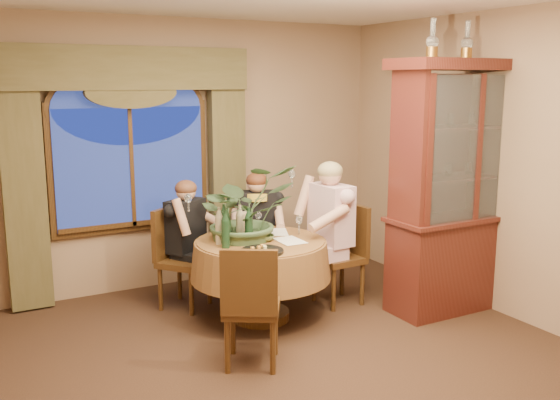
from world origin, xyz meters
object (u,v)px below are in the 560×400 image
oil_lamp_center (467,40)px  oil_lamp_right (499,41)px  dining_table (261,280)px  centerpiece_plant (244,175)px  wine_bottle_0 (225,229)px  chair_back_right (254,246)px  wine_bottle_1 (219,226)px  olive_bowl (265,238)px  wine_bottle_5 (249,226)px  wine_bottle_2 (227,227)px  chair_right (338,256)px  stoneware_vase (244,226)px  oil_lamp_left (433,38)px  chair_back (184,259)px  person_back (186,242)px  wine_bottle_3 (224,222)px  chair_front_left (252,305)px  person_scarf (257,232)px  person_pink (331,233)px  wine_bottle_4 (240,223)px  china_cabinet (459,187)px

oil_lamp_center → oil_lamp_right: 0.41m
dining_table → centerpiece_plant: 0.97m
dining_table → wine_bottle_0: bearing=-166.7°
chair_back_right → wine_bottle_0: 1.16m
centerpiece_plant → wine_bottle_1: bearing=-165.0°
olive_bowl → wine_bottle_5: bearing=-169.2°
wine_bottle_0 → wine_bottle_2: same height
oil_lamp_right → chair_right: 2.52m
chair_back_right → stoneware_vase: (-0.42, -0.64, 0.39)m
wine_bottle_2 → oil_lamp_left: bearing=-18.8°
chair_back → person_back: bearing=-156.7°
stoneware_vase → olive_bowl: size_ratio=1.42×
olive_bowl → wine_bottle_3: wine_bottle_3 is taller
chair_back_right → person_back: bearing=22.4°
chair_right → wine_bottle_0: bearing=93.7°
oil_lamp_right → chair_front_left: size_ratio=0.35×
person_scarf → chair_right: bearing=151.7°
wine_bottle_1 → wine_bottle_5: 0.26m
person_pink → wine_bottle_4: 0.99m
wine_bottle_4 → wine_bottle_0: bearing=-144.1°
oil_lamp_center → olive_bowl: bearing=162.7°
oil_lamp_left → wine_bottle_5: (-1.54, 0.52, -1.61)m
stoneware_vase → wine_bottle_3: wine_bottle_3 is taller
centerpiece_plant → wine_bottle_2: (-0.24, -0.15, -0.42)m
person_scarf → stoneware_vase: person_scarf is taller
oil_lamp_center → wine_bottle_2: bearing=164.6°
oil_lamp_center → chair_back: (-2.29, 1.23, -2.04)m
oil_lamp_center → person_pink: (-1.00, 0.65, -1.82)m
china_cabinet → oil_lamp_center: oil_lamp_center is taller
chair_back → wine_bottle_3: bearing=76.5°
wine_bottle_0 → wine_bottle_2: (0.05, 0.08, 0.00)m
chair_front_left → wine_bottle_4: wine_bottle_4 is taller
chair_right → wine_bottle_1: size_ratio=2.91×
oil_lamp_center → stoneware_vase: size_ratio=1.37×
olive_bowl → centerpiece_plant: bearing=121.1°
wine_bottle_2 → chair_right: bearing=1.4°
chair_front_left → wine_bottle_2: wine_bottle_2 is taller
chair_back_right → wine_bottle_0: (-0.68, -0.84, 0.44)m
wine_bottle_2 → oil_lamp_center: bearing=-15.4°
dining_table → chair_front_left: chair_front_left is taller
oil_lamp_center → stoneware_vase: oil_lamp_center is taller
person_back → wine_bottle_5: bearing=78.7°
dining_table → chair_back: chair_back is taller
chair_back_right → chair_back: bearing=30.3°
chair_right → oil_lamp_center: bearing=-124.7°
dining_table → oil_lamp_center: (1.80, -0.60, 2.15)m
centerpiece_plant → wine_bottle_0: size_ratio=2.98×
stoneware_vase → oil_lamp_left: bearing=-24.9°
person_back → dining_table: bearing=90.0°
dining_table → chair_front_left: (-0.48, -0.78, 0.10)m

